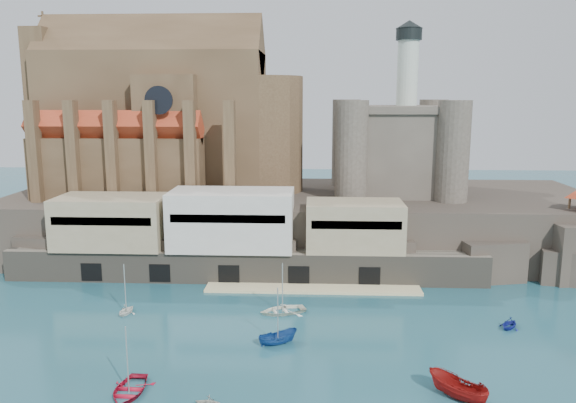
% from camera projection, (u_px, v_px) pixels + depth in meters
% --- Properties ---
extents(ground, '(300.00, 300.00, 0.00)m').
position_uv_depth(ground, '(294.00, 345.00, 60.82)').
color(ground, '#1A4956').
rests_on(ground, ground).
extents(promontory, '(100.00, 36.00, 10.00)m').
position_uv_depth(promontory, '(301.00, 222.00, 98.57)').
color(promontory, '#2B2520').
rests_on(promontory, ground).
extents(quay, '(70.00, 12.00, 13.05)m').
position_uv_depth(quay, '(231.00, 237.00, 82.81)').
color(quay, '#635C4F').
rests_on(quay, ground).
extents(church, '(47.00, 25.93, 30.51)m').
position_uv_depth(church, '(166.00, 122.00, 98.91)').
color(church, '#4A3622').
rests_on(church, promontory).
extents(castle_keep, '(21.20, 21.20, 29.30)m').
position_uv_depth(castle_keep, '(395.00, 145.00, 97.03)').
color(castle_keep, '#4A443A').
rests_on(castle_keep, promontory).
extents(boat_0, '(4.14, 1.31, 5.75)m').
position_uv_depth(boat_0, '(129.00, 393.00, 51.15)').
color(boat_0, '#AB0F28').
rests_on(boat_0, ground).
extents(boat_2, '(2.34, 2.32, 4.55)m').
position_uv_depth(boat_2, '(278.00, 343.00, 61.34)').
color(boat_2, navy).
rests_on(boat_2, ground).
extents(boat_4, '(2.97, 2.25, 3.05)m').
position_uv_depth(boat_4, '(126.00, 314.00, 69.71)').
color(boat_4, white).
rests_on(boat_4, ground).
extents(boat_5, '(3.17, 3.16, 5.87)m').
position_uv_depth(boat_5, '(457.00, 397.00, 50.32)').
color(boat_5, maroon).
rests_on(boat_5, ground).
extents(boat_6, '(2.60, 4.34, 5.85)m').
position_uv_depth(boat_6, '(283.00, 312.00, 70.11)').
color(boat_6, white).
rests_on(boat_6, ground).
extents(boat_7, '(3.12, 3.00, 3.13)m').
position_uv_depth(boat_7, '(509.00, 328.00, 65.44)').
color(boat_7, navy).
rests_on(boat_7, ground).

